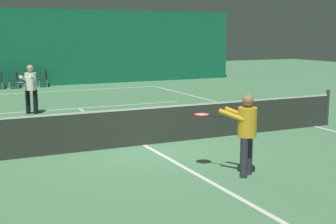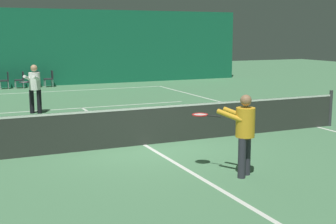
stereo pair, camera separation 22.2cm
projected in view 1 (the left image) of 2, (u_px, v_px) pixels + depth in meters
ground_plane at (144, 145)px, 11.60m from camera, size 60.00×60.00×0.00m
backdrop_curtain at (37, 48)px, 24.20m from camera, size 23.00×0.12×4.01m
court_line_baseline_far at (49, 92)px, 22.20m from camera, size 11.00×0.10×0.00m
court_line_service_far at (78, 108)px, 17.30m from camera, size 8.25×0.10×0.00m
court_line_sideline_right at (315, 126)px, 13.92m from camera, size 0.10×23.80×0.00m
court_line_centre at (144, 145)px, 11.60m from camera, size 0.10×12.80×0.00m
tennis_net at (144, 125)px, 11.51m from camera, size 12.00×0.10×1.07m
player_near at (245, 129)px, 8.96m from camera, size 1.03×1.28×1.59m
player_far at (31, 86)px, 15.91m from camera, size 0.94×1.37×1.68m
courtside_chair_3 at (14, 79)px, 23.43m from camera, size 0.44×0.44×0.84m
courtside_chair_4 at (29, 78)px, 23.73m from camera, size 0.44×0.44×0.84m
courtside_chair_5 at (44, 78)px, 24.04m from camera, size 0.44×0.44×0.84m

